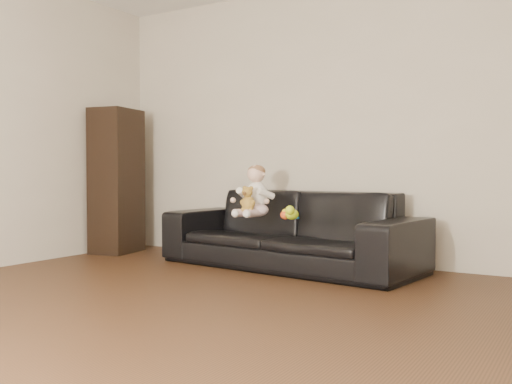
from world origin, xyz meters
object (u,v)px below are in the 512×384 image
Objects in this scene: sofa at (289,229)px; cabinet at (117,181)px; toy_blue_disc at (294,218)px; toy_green at (292,214)px; toy_rattle at (285,215)px; teddy_bear at (248,199)px; baby at (255,194)px.

cabinet reaches higher than sofa.
toy_blue_disc is at bearing -11.13° from cabinet.
toy_rattle is at bearing -172.25° from toy_green.
teddy_bear reaches higher than toy_green.
sofa reaches higher than toy_rattle.
sofa is 0.43m from baby.
teddy_bear is 1.69× the size of toy_green.
toy_blue_disc is at bearing 24.48° from teddy_bear.
toy_blue_disc is at bearing 10.95° from baby.
baby is at bearing -11.94° from cabinet.
teddy_bear is at bearing -174.36° from toy_rattle.
toy_rattle is 0.13m from toy_blue_disc.
baby is 0.45m from toy_green.
toy_rattle is at bearing -63.65° from sofa.
toy_green is at bearing -5.61° from baby.
sofa is at bearing -8.21° from cabinet.
cabinet reaches higher than teddy_bear.
toy_green is (0.41, -0.10, -0.16)m from baby.
teddy_bear is (1.72, -0.18, -0.14)m from cabinet.
toy_rattle reaches higher than toy_blue_disc.
cabinet is 15.35× the size of toy_blue_disc.
toy_green is (0.14, -0.22, 0.15)m from sofa.
cabinet is 1.73m from teddy_bear.
sofa is 0.30m from toy_green.
cabinet is 1.71m from baby.
baby reaches higher than sofa.
sofa is 2.02m from cabinet.
baby is 6.01× the size of toy_rattle.
toy_green is 0.06m from toy_rattle.
cabinet is at bearing 176.00° from toy_rattle.
baby is at bearing 163.23° from toy_rattle.
cabinet is 19.45× the size of toy_rattle.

